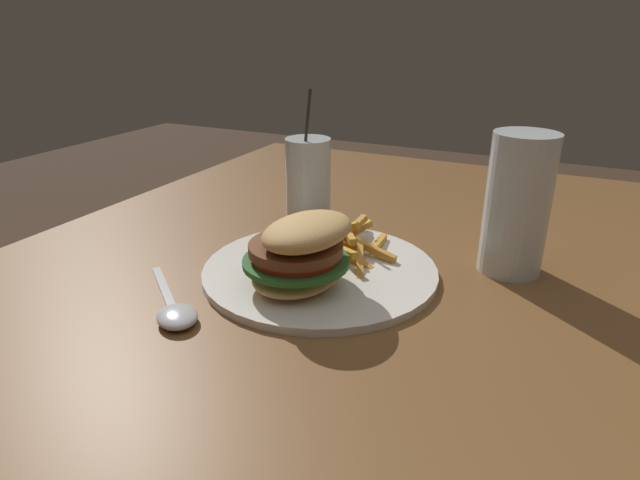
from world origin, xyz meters
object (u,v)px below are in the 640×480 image
object	(u,v)px
meal_plate_near	(311,259)
beer_glass	(515,208)
spoon	(176,314)
juice_glass	(308,180)

from	to	relation	value
meal_plate_near	beer_glass	world-z (taller)	beer_glass
beer_glass	spoon	bearing A→B (deg)	-46.53
meal_plate_near	juice_glass	world-z (taller)	juice_glass
meal_plate_near	beer_glass	bearing A→B (deg)	124.47
meal_plate_near	beer_glass	xyz separation A→B (m)	(-0.15, 0.22, 0.06)
meal_plate_near	spoon	distance (m)	0.18
meal_plate_near	spoon	size ratio (longest dim) A/B	2.01
meal_plate_near	juice_glass	bearing A→B (deg)	-152.08
meal_plate_near	spoon	xyz separation A→B (m)	(0.15, -0.09, -0.03)
meal_plate_near	juice_glass	size ratio (longest dim) A/B	1.45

